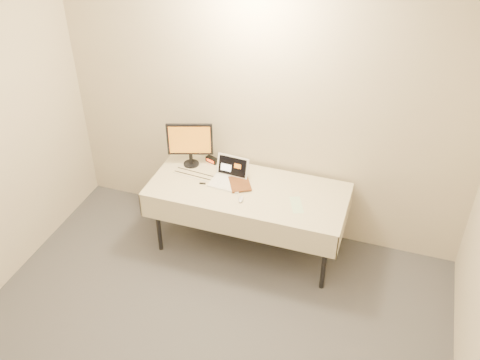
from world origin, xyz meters
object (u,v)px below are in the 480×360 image
(table, at_px, (248,194))
(monitor, at_px, (190,141))
(laptop, at_px, (229,176))
(book, at_px, (230,175))

(table, xyz_separation_m, monitor, (-0.66, 0.21, 0.33))
(laptop, relative_size, monitor, 0.73)
(monitor, height_order, book, monitor)
(book, bearing_deg, monitor, 126.68)
(laptop, relative_size, book, 1.33)
(laptop, bearing_deg, monitor, 165.79)
(book, bearing_deg, table, -23.94)
(laptop, xyz_separation_m, monitor, (-0.45, 0.15, 0.21))
(table, bearing_deg, monitor, 162.17)
(table, relative_size, laptop, 5.55)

